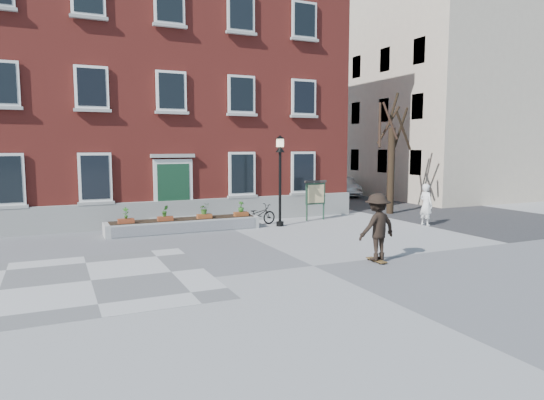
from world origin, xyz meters
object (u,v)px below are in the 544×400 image
bystander (426,205)px  skateboarder (377,227)px  bicycle (258,215)px  notice_board (315,193)px  parked_car (343,187)px  lamp_post (280,168)px

bystander → skateboarder: size_ratio=0.89×
bicycle → notice_board: bearing=-93.8°
parked_car → bicycle: bearing=-124.6°
bicycle → lamp_post: size_ratio=0.44×
bystander → parked_car: bearing=-19.8°
lamp_post → skateboarder: 7.32m
lamp_post → skateboarder: bearing=-91.5°
parked_car → skateboarder: bearing=-105.9°
skateboarder → bystander: bearing=37.6°
lamp_post → notice_board: lamp_post is taller
bicycle → bystander: 7.38m
bicycle → bystander: (6.66, -3.14, 0.46)m
bystander → skateboarder: skateboarder is taller
bystander → bicycle: bearing=61.2°
skateboarder → notice_board: bearing=73.1°
lamp_post → bystander: bearing=-22.8°
bicycle → skateboarder: skateboarder is taller
bystander → lamp_post: 6.59m
bystander → skateboarder: 7.68m
parked_car → skateboarder: skateboarder is taller
lamp_post → notice_board: size_ratio=2.10×
bystander → notice_board: notice_board is taller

